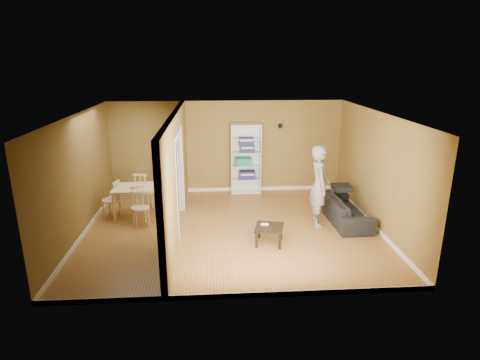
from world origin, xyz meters
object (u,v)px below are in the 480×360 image
(bookshelf, at_px, (246,159))
(coffee_table, at_px, (269,229))
(chair_near, at_px, (140,207))
(sofa, at_px, (345,206))
(chair_far, at_px, (144,190))
(chair_left, at_px, (111,199))
(person, at_px, (320,179))
(dining_table, at_px, (140,190))

(bookshelf, bearing_deg, coffee_table, -86.30)
(coffee_table, xyz_separation_m, chair_near, (-2.83, 1.16, 0.13))
(sofa, bearing_deg, chair_far, 75.92)
(bookshelf, xyz_separation_m, chair_left, (-3.39, -1.69, -0.53))
(person, distance_m, chair_near, 4.14)
(coffee_table, height_order, chair_far, chair_far)
(sofa, relative_size, person, 0.89)
(chair_near, bearing_deg, person, -26.55)
(coffee_table, xyz_separation_m, dining_table, (-2.92, 1.69, 0.37))
(sofa, xyz_separation_m, chair_far, (-4.88, 1.11, 0.12))
(person, distance_m, chair_left, 4.97)
(sofa, height_order, person, person)
(bookshelf, distance_m, chair_near, 3.47)
(sofa, xyz_separation_m, coffee_table, (-1.96, -1.11, -0.05))
(person, distance_m, bookshelf, 2.86)
(person, bearing_deg, chair_left, 84.84)
(chair_left, height_order, chair_near, chair_left)
(sofa, bearing_deg, dining_table, 82.03)
(bookshelf, relative_size, chair_far, 2.01)
(coffee_table, xyz_separation_m, chair_left, (-3.61, 1.70, 0.14))
(sofa, height_order, bookshelf, bookshelf)
(sofa, relative_size, chair_near, 2.17)
(person, relative_size, chair_near, 2.43)
(dining_table, relative_size, chair_left, 1.33)
(person, relative_size, chair_left, 2.38)
(coffee_table, height_order, chair_near, chair_near)
(chair_left, bearing_deg, bookshelf, 131.30)
(coffee_table, distance_m, chair_near, 3.06)
(chair_near, height_order, chair_far, chair_far)
(chair_near, distance_m, chair_far, 1.07)
(bookshelf, bearing_deg, chair_near, -139.56)
(bookshelf, bearing_deg, person, -59.00)
(coffee_table, relative_size, chair_left, 0.61)
(coffee_table, bearing_deg, chair_left, 154.80)
(person, distance_m, coffee_table, 1.75)
(bookshelf, bearing_deg, sofa, -46.26)
(sofa, bearing_deg, person, 103.26)
(dining_table, height_order, chair_far, chair_far)
(chair_near, bearing_deg, bookshelf, 17.08)
(chair_near, bearing_deg, dining_table, 75.88)
(person, height_order, bookshelf, person)
(sofa, height_order, dining_table, dining_table)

